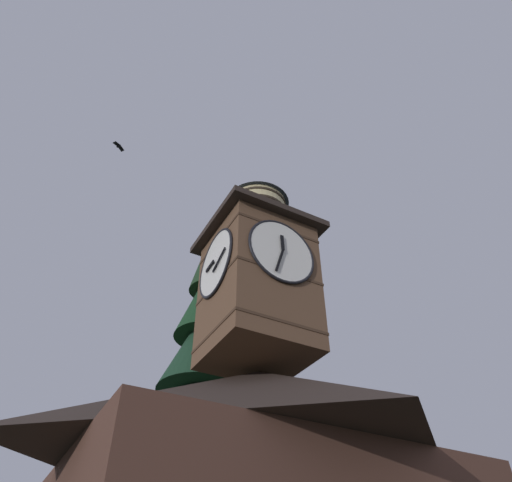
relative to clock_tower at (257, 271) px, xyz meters
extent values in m
pyramid|color=#2D231E|center=(-0.42, -0.69, -5.09)|extent=(11.22, 9.20, 3.10)
cube|color=brown|center=(-0.03, -0.03, -1.03)|extent=(3.27, 3.27, 5.01)
cube|color=#432E20|center=(-0.03, -0.03, -2.93)|extent=(3.31, 3.31, 0.10)
cube|color=#432E20|center=(-0.03, -0.03, -1.05)|extent=(3.31, 3.31, 0.10)
cube|color=#432E20|center=(-0.03, -0.03, 0.82)|extent=(3.31, 3.31, 0.10)
cylinder|color=white|center=(-0.03, 1.64, -0.24)|extent=(2.48, 0.10, 2.48)
torus|color=black|center=(-0.03, 1.66, -0.24)|extent=(2.58, 0.10, 2.58)
cube|color=black|center=(-0.02, 1.74, 0.07)|extent=(0.14, 0.04, 0.62)
cube|color=black|center=(0.12, 1.74, -0.72)|extent=(0.38, 0.04, 1.00)
sphere|color=black|center=(-0.03, 1.75, -0.24)|extent=(0.10, 0.10, 0.10)
cylinder|color=white|center=(1.64, -0.03, -0.24)|extent=(0.10, 2.48, 2.48)
torus|color=black|center=(1.66, -0.03, -0.24)|extent=(0.10, 2.58, 2.58)
cube|color=black|center=(1.74, -0.34, -0.21)|extent=(0.04, 0.63, 0.18)
cube|color=black|center=(1.74, 0.44, -0.44)|extent=(0.04, 0.96, 0.48)
sphere|color=black|center=(1.75, -0.03, -0.24)|extent=(0.10, 0.10, 0.10)
cube|color=#2D231E|center=(-0.03, -0.03, 1.60)|extent=(3.97, 3.97, 0.25)
cylinder|color=#D1BC84|center=(-0.03, -0.03, 2.56)|extent=(2.27, 2.27, 1.67)
cylinder|color=#2D2319|center=(-0.03, -0.03, 1.93)|extent=(2.33, 2.33, 0.10)
cylinder|color=#2D2319|center=(-0.03, -0.03, 2.35)|extent=(2.33, 2.33, 0.10)
cylinder|color=#2D2319|center=(-0.03, -0.03, 2.77)|extent=(2.33, 2.33, 0.10)
cylinder|color=#2D2319|center=(-0.03, -0.03, 3.18)|extent=(2.33, 2.33, 0.10)
cone|color=#2D3847|center=(-0.03, -0.03, 3.88)|extent=(2.57, 2.57, 0.99)
sphere|color=#384251|center=(-0.03, -0.03, 4.48)|extent=(0.16, 0.16, 0.16)
cone|color=#1C361E|center=(-0.68, -6.09, -5.37)|extent=(5.91, 5.91, 3.93)
cone|color=#1B321F|center=(-0.68, -6.09, -2.73)|extent=(4.96, 4.96, 4.11)
cone|color=#183522|center=(-0.68, -6.09, -0.06)|extent=(4.00, 4.00, 4.35)
cone|color=#17381E|center=(-0.68, -6.09, 2.37)|extent=(3.05, 3.05, 4.13)
cone|color=#1C341D|center=(-0.68, -6.09, 5.01)|extent=(2.09, 2.09, 4.29)
ellipsoid|color=black|center=(5.56, -3.09, 7.09)|extent=(0.25, 0.28, 0.14)
cube|color=black|center=(5.43, -3.18, 7.09)|extent=(0.35, 0.31, 0.10)
cube|color=black|center=(5.69, -3.01, 7.09)|extent=(0.35, 0.31, 0.10)
camera|label=1|loc=(6.84, 12.39, -10.31)|focal=33.72mm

